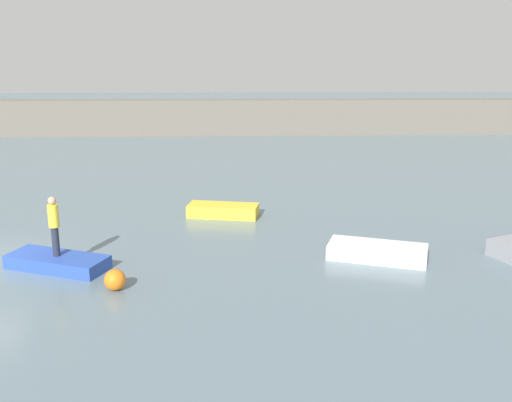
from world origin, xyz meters
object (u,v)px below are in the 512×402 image
rowboat_white (377,252)px  person_yellow_shirt (54,223)px  rowboat_blue (58,262)px  rowboat_yellow (223,210)px  mooring_buoy (115,280)px

rowboat_white → person_yellow_shirt: person_yellow_shirt is taller
rowboat_white → rowboat_blue: bearing=-158.1°
rowboat_yellow → person_yellow_shirt: bearing=-122.0°
rowboat_yellow → mooring_buoy: 7.72m
rowboat_blue → rowboat_yellow: bearing=69.0°
person_yellow_shirt → mooring_buoy: bearing=-39.1°
rowboat_blue → rowboat_white: rowboat_white is taller
rowboat_blue → mooring_buoy: (2.09, -1.70, 0.10)m
rowboat_blue → mooring_buoy: bearing=-18.1°
mooring_buoy → person_yellow_shirt: bearing=140.9°
rowboat_yellow → person_yellow_shirt: (-4.94, -5.47, 1.22)m
rowboat_blue → rowboat_white: size_ratio=1.01×
rowboat_white → mooring_buoy: 8.23m
rowboat_white → person_yellow_shirt: (-10.00, -0.58, 1.23)m
rowboat_blue → person_yellow_shirt: size_ratio=1.67×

